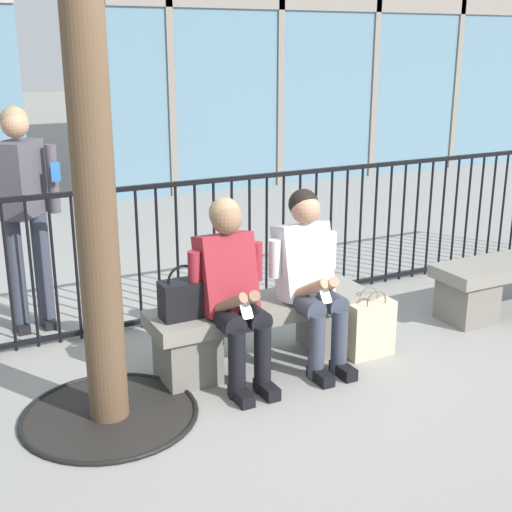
# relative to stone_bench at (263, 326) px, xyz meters

# --- Properties ---
(ground_plane) EXTENTS (60.00, 60.00, 0.00)m
(ground_plane) POSITION_rel_stone_bench_xyz_m (0.00, 0.00, -0.27)
(ground_plane) COLOR gray
(stone_bench) EXTENTS (1.60, 0.44, 0.45)m
(stone_bench) POSITION_rel_stone_bench_xyz_m (0.00, 0.00, 0.00)
(stone_bench) COLOR gray
(stone_bench) RESTS_ON ground
(seated_person_with_phone) EXTENTS (0.52, 0.66, 1.21)m
(seated_person_with_phone) POSITION_rel_stone_bench_xyz_m (-0.29, -0.13, 0.38)
(seated_person_with_phone) COLOR black
(seated_person_with_phone) RESTS_ON ground
(seated_person_companion) EXTENTS (0.52, 0.66, 1.21)m
(seated_person_companion) POSITION_rel_stone_bench_xyz_m (0.29, -0.13, 0.38)
(seated_person_companion) COLOR #383D4C
(seated_person_companion) RESTS_ON ground
(handbag_on_bench) EXTENTS (0.30, 0.17, 0.35)m
(handbag_on_bench) POSITION_rel_stone_bench_xyz_m (-0.58, -0.01, 0.31)
(handbag_on_bench) COLOR black
(handbag_on_bench) RESTS_ON stone_bench
(shopping_bag) EXTENTS (0.34, 0.13, 0.51)m
(shopping_bag) POSITION_rel_stone_bench_xyz_m (0.73, -0.26, -0.06)
(shopping_bag) COLOR beige
(shopping_bag) RESTS_ON ground
(bystander_at_railing) EXTENTS (0.55, 0.44, 1.71)m
(bystander_at_railing) POSITION_rel_stone_bench_xyz_m (-1.30, 1.39, 0.73)
(bystander_at_railing) COLOR #383D4C
(bystander_at_railing) RESTS_ON ground
(plaza_railing) EXTENTS (8.11, 0.04, 1.13)m
(plaza_railing) POSITION_rel_stone_bench_xyz_m (0.00, 0.99, 0.30)
(plaza_railing) COLOR black
(plaza_railing) RESTS_ON ground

